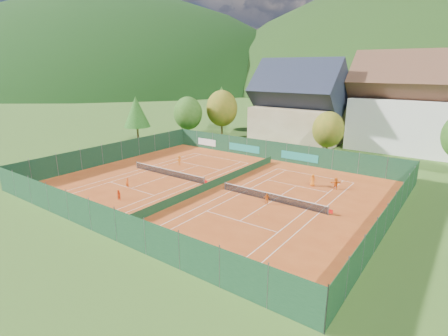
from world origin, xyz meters
TOP-DOWN VIEW (x-y plane):
  - ground at (0.00, 0.00)m, footprint 600.00×600.00m
  - clay_pad at (0.00, 0.00)m, footprint 40.00×32.00m
  - court_markings_left at (-8.00, 0.00)m, footprint 11.03×23.83m
  - court_markings_right at (8.00, 0.00)m, footprint 11.03×23.83m
  - tennis_net_left at (-7.85, 0.00)m, footprint 13.30×0.10m
  - tennis_net_right at (8.15, 0.00)m, footprint 13.30×0.10m
  - court_divider at (0.00, 0.00)m, footprint 0.03×28.80m
  - fence_north at (-0.46, 15.99)m, footprint 40.00×0.10m
  - fence_south at (0.00, -16.00)m, footprint 40.00×0.04m
  - fence_west at (-20.00, 0.00)m, footprint 0.04×32.00m
  - fence_east at (20.00, 0.05)m, footprint 0.09×32.00m
  - chalet at (-3.00, 30.00)m, footprint 16.20×12.00m
  - hotel_block_a at (16.00, 36.00)m, footprint 21.60×11.00m
  - tree_west_front at (-22.00, 20.00)m, footprint 5.72×5.72m
  - tree_west_mid at (-18.00, 26.00)m, footprint 6.44×6.44m
  - tree_west_back at (-24.00, 34.00)m, footprint 5.60×5.60m
  - tree_center at (6.00, 22.00)m, footprint 5.01×5.01m
  - tree_west_side at (-28.00, 12.00)m, footprint 5.04×5.04m
  - ball_hopper at (12.23, -12.79)m, footprint 0.34×0.34m
  - loose_ball_0 at (-10.09, -3.28)m, footprint 0.07×0.07m
  - loose_ball_1 at (6.05, -12.87)m, footprint 0.07×0.07m
  - loose_ball_2 at (1.21, 3.50)m, footprint 0.07×0.07m
  - loose_ball_3 at (-6.78, 7.97)m, footprint 0.07×0.07m
  - loose_ball_4 at (8.75, -4.09)m, footprint 0.07×0.07m
  - player_left_near at (-8.43, -6.55)m, footprint 0.52×0.38m
  - player_left_mid at (-5.97, -9.75)m, footprint 0.62×0.51m
  - player_left_far at (-10.49, 4.97)m, footprint 1.00×0.68m
  - player_right_near at (7.97, -1.12)m, footprint 0.81×0.54m
  - player_right_far_a at (9.64, 7.52)m, footprint 0.85×0.64m
  - player_right_far_b at (12.37, 7.98)m, footprint 1.44×1.09m

SIDE VIEW (x-z plane):
  - ground at x=0.00m, z-range -0.02..-0.02m
  - clay_pad at x=0.00m, z-range 0.00..0.01m
  - court_markings_left at x=-8.00m, z-range 0.01..0.01m
  - court_markings_right at x=8.00m, z-range 0.01..0.01m
  - loose_ball_0 at x=-10.09m, z-range 0.00..0.07m
  - loose_ball_1 at x=6.05m, z-range 0.00..0.07m
  - loose_ball_2 at x=1.21m, z-range 0.00..0.07m
  - loose_ball_3 at x=-6.78m, z-range 0.00..0.07m
  - loose_ball_4 at x=8.75m, z-range 0.00..0.07m
  - court_divider at x=0.00m, z-range 0.00..1.00m
  - tennis_net_left at x=-7.85m, z-range 0.00..1.02m
  - tennis_net_right at x=8.15m, z-range 0.00..1.02m
  - ball_hopper at x=12.23m, z-range 0.16..0.96m
  - player_left_mid at x=-5.97m, z-range 0.00..1.20m
  - player_right_near at x=7.97m, z-range 0.00..1.27m
  - player_left_near at x=-8.43m, z-range 0.00..1.29m
  - player_left_far at x=-10.49m, z-range 0.00..1.43m
  - player_right_far_b at x=12.37m, z-range 0.00..1.51m
  - player_right_far_a at x=9.64m, z-range 0.00..1.57m
  - fence_north at x=-0.46m, z-range -0.03..2.97m
  - fence_east at x=20.00m, z-range -0.02..2.98m
  - fence_south at x=0.00m, z-range 0.00..3.00m
  - fence_west at x=-20.00m, z-range 0.00..3.00m
  - tree_center at x=6.00m, z-range 0.92..8.52m
  - tree_west_front at x=-22.00m, z-range 1.05..9.74m
  - tree_west_side at x=-28.00m, z-range 1.56..10.56m
  - tree_west_mid at x=-18.00m, z-range 1.18..10.96m
  - chalet at x=-3.00m, z-range -1.38..14.62m
  - tree_west_back at x=-24.00m, z-range 1.74..11.74m
  - hotel_block_a at x=16.00m, z-range -1.24..16.01m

